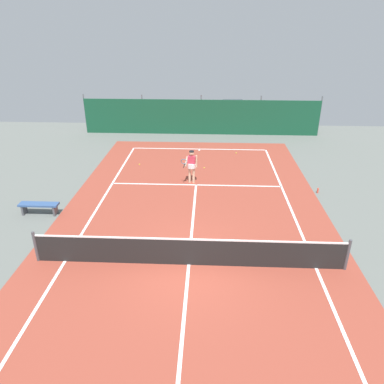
# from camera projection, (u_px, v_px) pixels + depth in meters

# --- Properties ---
(ground_plane) EXTENTS (36.00, 36.00, 0.00)m
(ground_plane) POSITION_uv_depth(u_px,v_px,m) (189.00, 265.00, 11.91)
(ground_plane) COLOR slate
(court_surface) EXTENTS (11.02, 26.60, 0.01)m
(court_surface) POSITION_uv_depth(u_px,v_px,m) (189.00, 265.00, 11.91)
(court_surface) COLOR brown
(court_surface) RESTS_ON ground
(tennis_net) EXTENTS (10.12, 0.10, 1.10)m
(tennis_net) POSITION_uv_depth(u_px,v_px,m) (189.00, 252.00, 11.69)
(tennis_net) COLOR black
(tennis_net) RESTS_ON ground
(back_fence) EXTENTS (16.30, 0.98, 2.70)m
(back_fence) POSITION_uv_depth(u_px,v_px,m) (201.00, 123.00, 25.87)
(back_fence) COLOR #14472D
(back_fence) RESTS_ON ground
(tennis_player) EXTENTS (0.77, 0.71, 1.64)m
(tennis_player) POSITION_uv_depth(u_px,v_px,m) (191.00, 164.00, 17.56)
(tennis_player) COLOR #D8AD8C
(tennis_player) RESTS_ON ground
(tennis_ball_near_player) EXTENTS (0.07, 0.07, 0.07)m
(tennis_ball_near_player) POSITION_uv_depth(u_px,v_px,m) (204.00, 168.00, 19.71)
(tennis_ball_near_player) COLOR #CCDB33
(tennis_ball_near_player) RESTS_ON ground
(tennis_ball_midcourt) EXTENTS (0.07, 0.07, 0.07)m
(tennis_ball_midcourt) POSITION_uv_depth(u_px,v_px,m) (236.00, 153.00, 21.91)
(tennis_ball_midcourt) COLOR #CCDB33
(tennis_ball_midcourt) RESTS_ON ground
(tennis_ball_by_sideline) EXTENTS (0.07, 0.07, 0.07)m
(tennis_ball_by_sideline) POSITION_uv_depth(u_px,v_px,m) (140.00, 164.00, 20.17)
(tennis_ball_by_sideline) COLOR #CCDB33
(tennis_ball_by_sideline) RESTS_ON ground
(parked_car) EXTENTS (2.23, 4.31, 1.68)m
(parked_car) POSITION_uv_depth(u_px,v_px,m) (233.00, 113.00, 28.08)
(parked_car) COLOR silver
(parked_car) RESTS_ON ground
(courtside_bench) EXTENTS (1.60, 0.40, 0.49)m
(courtside_bench) POSITION_uv_depth(u_px,v_px,m) (39.00, 206.00, 14.88)
(courtside_bench) COLOR #335184
(courtside_bench) RESTS_ON ground
(water_bottle) EXTENTS (0.08, 0.08, 0.24)m
(water_bottle) POSITION_uv_depth(u_px,v_px,m) (318.00, 191.00, 16.83)
(water_bottle) COLOR #D84C38
(water_bottle) RESTS_ON ground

